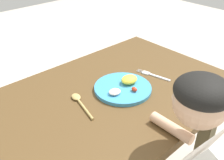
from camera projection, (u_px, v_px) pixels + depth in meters
dining_table at (115, 111)px, 1.29m from camera, size 1.15×0.80×0.71m
plate at (123, 87)px, 1.23m from camera, size 0.27×0.27×0.05m
fork at (153, 75)px, 1.35m from camera, size 0.06×0.19×0.01m
spoon at (79, 101)px, 1.15m from camera, size 0.07×0.21×0.01m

